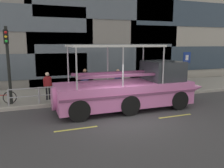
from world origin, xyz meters
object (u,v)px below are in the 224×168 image
object	(u,v)px
duck_tour_boat	(133,88)
pedestrian_mid_right	(85,80)
pedestrian_mid_left	(118,79)
pedestrian_near_stern	(48,83)
traffic_light_pole	(8,58)
pedestrian_near_bow	(146,78)
parking_sign	(186,64)

from	to	relation	value
duck_tour_boat	pedestrian_mid_right	bearing A→B (deg)	121.92
pedestrian_mid_left	pedestrian_near_stern	distance (m)	4.42
pedestrian_mid_left	pedestrian_near_stern	size ratio (longest dim) A/B	1.00
traffic_light_pole	pedestrian_near_bow	bearing A→B (deg)	2.71
pedestrian_mid_left	pedestrian_near_stern	bearing A→B (deg)	-179.26
duck_tour_boat	pedestrian_mid_left	size ratio (longest dim) A/B	5.47
duck_tour_boat	pedestrian_mid_right	world-z (taller)	duck_tour_boat
duck_tour_boat	pedestrian_near_bow	world-z (taller)	duck_tour_boat
traffic_light_pole	pedestrian_mid_right	world-z (taller)	traffic_light_pole
pedestrian_near_bow	duck_tour_boat	bearing A→B (deg)	-129.79
parking_sign	pedestrian_near_stern	distance (m)	9.51
traffic_light_pole	pedestrian_near_stern	bearing A→B (deg)	10.17
traffic_light_pole	pedestrian_mid_left	bearing A→B (deg)	3.69
pedestrian_near_bow	pedestrian_mid_left	xyz separation A→B (m)	(-2.08, 0.01, 0.01)
parking_sign	pedestrian_near_stern	world-z (taller)	parking_sign
pedestrian_near_bow	pedestrian_mid_left	bearing A→B (deg)	179.69
pedestrian_mid_right	pedestrian_near_stern	distance (m)	2.30
duck_tour_boat	pedestrian_near_bow	xyz separation A→B (m)	(2.34, 2.81, 0.07)
duck_tour_boat	pedestrian_mid_right	size ratio (longest dim) A/B	5.21
pedestrian_mid_left	duck_tour_boat	bearing A→B (deg)	-95.41
pedestrian_mid_right	pedestrian_mid_left	bearing A→B (deg)	-4.85
traffic_light_pole	pedestrian_near_stern	size ratio (longest dim) A/B	2.56
pedestrian_near_bow	pedestrian_mid_right	size ratio (longest dim) A/B	0.94
parking_sign	pedestrian_mid_right	size ratio (longest dim) A/B	1.56
pedestrian_near_bow	pedestrian_mid_left	distance (m)	2.08
traffic_light_pole	parking_sign	bearing A→B (deg)	0.24
parking_sign	duck_tour_boat	world-z (taller)	duck_tour_boat
pedestrian_mid_right	parking_sign	bearing A→B (deg)	-4.35
parking_sign	pedestrian_mid_right	xyz separation A→B (m)	(-7.19, 0.55, -0.78)
parking_sign	traffic_light_pole	bearing A→B (deg)	-179.76
duck_tour_boat	pedestrian_near_bow	distance (m)	3.66
duck_tour_boat	pedestrian_mid_right	distance (m)	3.54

